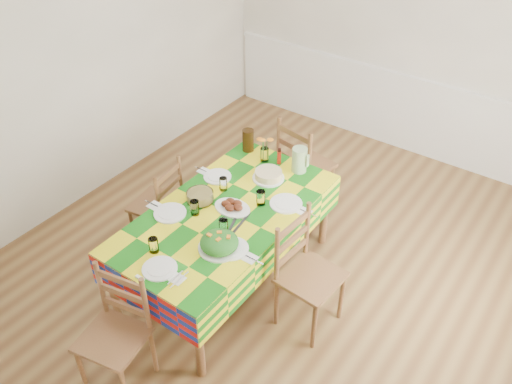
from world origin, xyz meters
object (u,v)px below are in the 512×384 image
at_px(tea_pitcher, 248,140).
at_px(chair_far, 303,166).
at_px(dining_table, 226,219).
at_px(meat_platter, 232,206).
at_px(chair_left, 160,205).
at_px(chair_right, 306,274).
at_px(green_pitcher, 299,160).
at_px(chair_near, 116,334).

distance_m(tea_pitcher, chair_far, 0.64).
relative_size(dining_table, meat_platter, 6.14).
relative_size(dining_table, chair_left, 2.10).
height_order(dining_table, chair_far, chair_far).
relative_size(dining_table, chair_right, 1.93).
distance_m(tea_pitcher, chair_right, 1.47).
distance_m(dining_table, chair_far, 1.23).
height_order(chair_left, chair_right, chair_right).
bearing_deg(chair_right, green_pitcher, 39.96).
bearing_deg(green_pitcher, chair_near, -95.15).
distance_m(chair_far, chair_right, 1.44).
bearing_deg(chair_near, chair_far, 79.05).
xyz_separation_m(tea_pitcher, chair_near, (0.38, -2.06, -0.39)).
bearing_deg(chair_left, meat_platter, 84.40).
bearing_deg(green_pitcher, tea_pitcher, 179.15).
relative_size(chair_near, chair_right, 0.96).
bearing_deg(chair_left, chair_near, 22.59).
xyz_separation_m(dining_table, chair_left, (-0.77, 0.01, -0.22)).
bearing_deg(meat_platter, chair_far, 91.61).
bearing_deg(meat_platter, chair_left, -176.23).
bearing_deg(chair_far, meat_platter, 102.49).
bearing_deg(meat_platter, green_pitcher, 78.75).
xyz_separation_m(chair_near, chair_far, (-0.00, 2.44, 0.03)).
bearing_deg(chair_far, chair_right, 133.56).
distance_m(dining_table, chair_near, 1.24).
distance_m(dining_table, meat_platter, 0.13).
xyz_separation_m(dining_table, meat_platter, (0.02, 0.06, 0.11)).
height_order(tea_pitcher, chair_far, chair_far).
xyz_separation_m(dining_table, green_pitcher, (0.18, 0.83, 0.20)).
bearing_deg(tea_pitcher, chair_near, -79.60).
xyz_separation_m(tea_pitcher, chair_right, (1.16, -0.83, -0.37)).
relative_size(dining_table, chair_far, 1.88).
xyz_separation_m(chair_far, chair_left, (-0.77, -1.21, -0.05)).
bearing_deg(dining_table, chair_near, -90.40).
xyz_separation_m(green_pitcher, tea_pitcher, (-0.56, 0.01, -0.01)).
bearing_deg(chair_far, green_pitcher, 126.19).
distance_m(chair_near, chair_left, 1.45).
height_order(meat_platter, chair_right, chair_right).
relative_size(dining_table, chair_near, 2.02).
distance_m(meat_platter, chair_left, 0.86).
bearing_deg(chair_left, dining_table, 80.12).
bearing_deg(dining_table, chair_far, 90.42).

